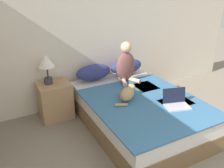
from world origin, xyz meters
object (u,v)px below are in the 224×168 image
Objects in this scene: bed at (138,112)px; laptop_open at (176,103)px; cat_tabby at (128,93)px; person_sitting at (126,65)px; pillow_near at (94,72)px; table_lamp at (46,63)px; pillow_far at (126,66)px; nightstand at (55,101)px.

laptop_open reaches higher than bed.
cat_tabby is at bearing 178.38° from bed.
laptop_open is at bearing -57.64° from bed.
pillow_near is at bearing 148.82° from person_sitting.
table_lamp is (-0.92, 0.88, 0.34)m from cat_tabby.
pillow_near reaches higher than bed.
pillow_far is at bearing 22.88° from cat_tabby.
nightstand is 1.28× the size of table_lamp.
laptop_open is 1.90m from nightstand.
person_sitting reaches higher than cat_tabby.
pillow_far is (0.65, 0.00, 0.00)m from pillow_near.
person_sitting is at bearing 76.99° from bed.
pillow_far is 1.38m from laptop_open.
laptop_open is at bearing -65.49° from pillow_near.
cat_tabby is at bearing -81.19° from pillow_near.
bed is 0.84m from person_sitting.
person_sitting is 1.30m from nightstand.
pillow_far is (0.33, 0.90, 0.39)m from bed.
bed is 4.51× the size of table_lamp.
pillow_far is at bearing 57.18° from person_sitting.
cat_tabby is (-0.33, -0.61, -0.19)m from person_sitting.
table_lamp reaches higher than bed.
person_sitting is 1.44× the size of table_lamp.
laptop_open is 1.99m from table_lamp.
cat_tabby is (-0.19, 0.01, 0.35)m from bed.
person_sitting is at bearing -31.18° from pillow_near.
bed is 1.34m from nightstand.
table_lamp is (-0.06, 0.04, 0.64)m from nightstand.
person_sitting reaches higher than table_lamp.
pillow_near is at bearing 1.60° from table_lamp.
person_sitting is 1.13m from laptop_open.
person_sitting is (-0.18, -0.29, 0.15)m from pillow_far.
pillow_near is 0.80m from nightstand.
person_sitting reaches higher than nightstand.
nightstand is at bearing -175.16° from pillow_near.
pillow_near is 1.04× the size of nightstand.
laptop_open is at bearing -81.84° from person_sitting.
bed is 5.47× the size of laptop_open.
pillow_near is 1.40× the size of cat_tabby.
cat_tabby is at bearing -43.70° from table_lamp.
laptop_open reaches higher than cat_tabby.
pillow_far is 0.92× the size of person_sitting.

